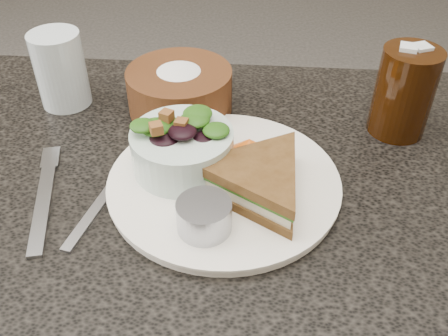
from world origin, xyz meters
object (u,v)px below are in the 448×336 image
dressing_ramekin (204,216)px  sandwich (258,180)px  dinner_plate (224,183)px  salad_bowl (182,143)px  bread_basket (179,84)px  cola_glass (405,88)px  water_glass (61,69)px

dressing_ramekin → sandwich: bearing=46.7°
sandwich → dressing_ramekin: bearing=-102.0°
dinner_plate → sandwich: sandwich is taller
dinner_plate → sandwich: size_ratio=1.71×
salad_bowl → bread_basket: bread_basket is taller
salad_bowl → cola_glass: bearing=23.2°
dinner_plate → bread_basket: bearing=114.8°
dressing_ramekin → water_glass: bearing=132.9°
sandwich → salad_bowl: size_ratio=1.31×
dinner_plate → dressing_ramekin: size_ratio=4.68×
sandwich → bread_basket: bearing=152.8°
water_glass → salad_bowl: bearing=-37.6°
salad_bowl → water_glass: 0.26m
dinner_plate → cola_glass: cola_glass is taller
salad_bowl → bread_basket: (-0.03, 0.15, -0.00)m
dressing_ramekin → water_glass: (-0.24, 0.26, 0.03)m
salad_bowl → water_glass: size_ratio=1.12×
salad_bowl → water_glass: bearing=142.4°
sandwich → bread_basket: size_ratio=1.07×
dressing_ramekin → bread_basket: 0.26m
sandwich → water_glass: (-0.30, 0.20, 0.02)m
dressing_ramekin → cola_glass: cola_glass is taller
bread_basket → water_glass: water_glass is taller
water_glass → dressing_ramekin: bearing=-47.1°
salad_bowl → water_glass: water_glass is taller
salad_bowl → cola_glass: size_ratio=0.93×
sandwich → salad_bowl: 0.11m
sandwich → dressing_ramekin: 0.08m
salad_bowl → dressing_ramekin: size_ratio=2.09×
dinner_plate → sandwich: bearing=-30.6°
salad_bowl → cola_glass: 0.31m
sandwich → dinner_plate: bearing=-179.3°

